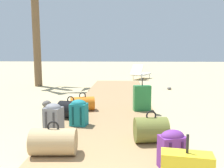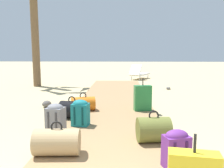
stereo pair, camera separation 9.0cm
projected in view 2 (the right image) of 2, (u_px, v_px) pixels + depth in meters
The scene contains 14 objects.
ground_plane at pixel (112, 116), 5.63m from camera, with size 60.00×60.00×0.00m, color tan.
boardwalk at pixel (114, 105), 6.65m from camera, with size 2.03×10.35×0.08m, color #9E7A51.
backpack_purple at pixel (176, 148), 2.95m from camera, with size 0.36×0.29×0.48m.
duffel_bag_olive at pixel (153, 129), 3.80m from camera, with size 0.55×0.45×0.51m.
suitcase_green at pixel (143, 98), 5.82m from camera, with size 0.43×0.25×0.79m.
duffel_bag_black at pixel (72, 110), 5.16m from camera, with size 0.57×0.46×0.48m.
backpack_grey at pixel (56, 119), 4.03m from camera, with size 0.33×0.30×0.57m.
duffel_bag_tan at pixel (57, 142), 3.32m from camera, with size 0.64×0.40×0.48m.
backpack_teal at pixel (80, 112), 4.64m from camera, with size 0.35×0.30×0.51m.
duffel_bag_orange at pixel (83, 104), 5.82m from camera, with size 0.63×0.46×0.45m.
palm_tree_far_left at pixel (33, 1), 9.98m from camera, with size 2.09×2.21×4.84m.
lounge_chair at pixel (139, 73), 13.10m from camera, with size 1.24×1.61×0.82m.
rock_right_near at pixel (168, 88), 9.58m from camera, with size 0.18×0.17×0.10m, color slate.
rock_left_far at pixel (47, 104), 6.52m from camera, with size 0.23×0.26×0.18m, color #5B5651.
Camera 2 is at (0.19, -1.34, 1.51)m, focal length 38.58 mm.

